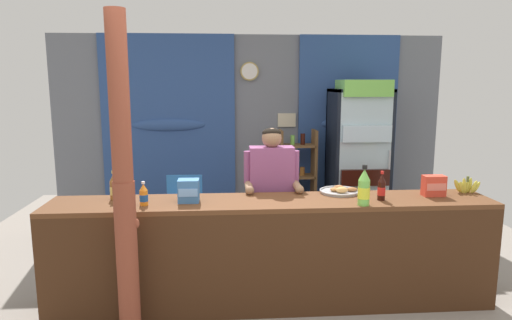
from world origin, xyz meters
The scene contains 16 objects.
ground_plane centered at (0.00, 1.08, 0.00)m, with size 7.01×7.01×0.00m, color gray.
back_wall_curtained centered at (0.00, 2.74, 1.31)m, with size 5.16×0.22×2.56m.
stall_counter centered at (0.05, 0.30, 0.59)m, with size 3.82×0.57×0.94m.
timber_post centered at (-1.10, -0.02, 1.17)m, with size 0.18×0.16×2.45m.
drink_fridge centered at (1.36, 2.23, 1.08)m, with size 0.72×0.64×1.97m.
bottle_shelf_rack centered at (0.59, 2.37, 0.69)m, with size 0.48×0.28×1.34m.
plastic_lawn_chair centered at (-0.83, 1.83, 0.49)m, with size 0.45×0.45×0.86m.
shopkeeper centered at (0.10, 0.90, 0.95)m, with size 0.53×0.42×1.52m.
soda_bottle_lime_soda centered at (0.78, 0.21, 1.09)m, with size 0.10×0.10×0.34m.
soda_bottle_orange_soda centered at (-1.02, 0.34, 1.03)m, with size 0.07×0.07×0.20m.
soda_bottle_iced_tea centered at (-1.31, 0.55, 1.05)m, with size 0.07×0.07×0.25m.
soda_bottle_cola centered at (0.99, 0.36, 1.05)m, with size 0.07×0.07×0.25m.
snack_box_biscuit centered at (-0.66, 0.42, 1.04)m, with size 0.18×0.15×0.19m.
snack_box_crackers centered at (1.50, 0.47, 1.03)m, with size 0.19×0.11×0.18m.
pastry_tray centered at (0.70, 0.63, 0.96)m, with size 0.36×0.36×0.07m.
banana_bunch centered at (1.86, 0.56, 1.00)m, with size 0.28×0.06×0.16m.
Camera 1 is at (-0.36, -3.31, 1.94)m, focal length 31.64 mm.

